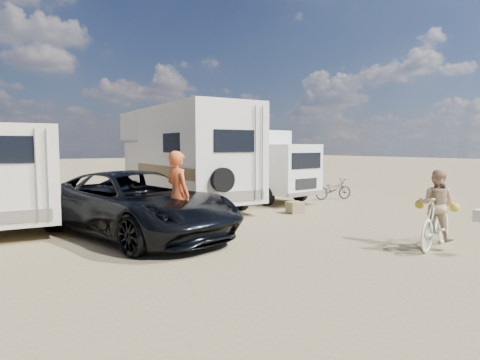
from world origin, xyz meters
TOP-DOWN VIEW (x-y plane):
  - ground at (0.00, 0.00)m, footprint 140.00×140.00m
  - rv_main at (0.50, 6.75)m, footprint 2.93×7.53m
  - rv_left at (-5.33, 6.78)m, footprint 2.99×7.45m
  - box_truck at (3.67, 6.61)m, footprint 2.59×5.77m
  - dark_suv at (-2.92, 2.59)m, footprint 3.88×6.18m
  - bike_man at (-2.53, 1.11)m, footprint 1.88×0.87m
  - bike_woman at (1.92, -2.27)m, footprint 1.93×0.96m
  - rider_man at (-2.53, 1.11)m, footprint 0.55×0.75m
  - rider_woman at (1.92, -2.27)m, footprint 0.74×0.86m
  - bike_parked at (6.30, 4.68)m, footprint 1.73×1.00m
  - cooler at (-2.57, 1.47)m, footprint 0.55×0.40m
  - crate at (2.62, 2.96)m, footprint 0.55×0.55m

SIDE VIEW (x-z plane):
  - ground at x=0.00m, z-range 0.00..0.00m
  - crate at x=2.62m, z-range 0.00..0.38m
  - cooler at x=-2.57m, z-range 0.00..0.43m
  - bike_parked at x=6.30m, z-range 0.00..0.86m
  - bike_man at x=-2.53m, z-range 0.00..0.95m
  - bike_woman at x=1.92m, z-range 0.00..1.12m
  - rider_woman at x=1.92m, z-range 0.00..1.52m
  - dark_suv at x=-2.92m, z-range 0.00..1.59m
  - rider_man at x=-2.53m, z-range 0.00..1.92m
  - rv_left at x=-5.33m, z-range 0.00..2.71m
  - box_truck at x=3.67m, z-range 0.00..2.82m
  - rv_main at x=0.50m, z-range 0.00..3.59m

